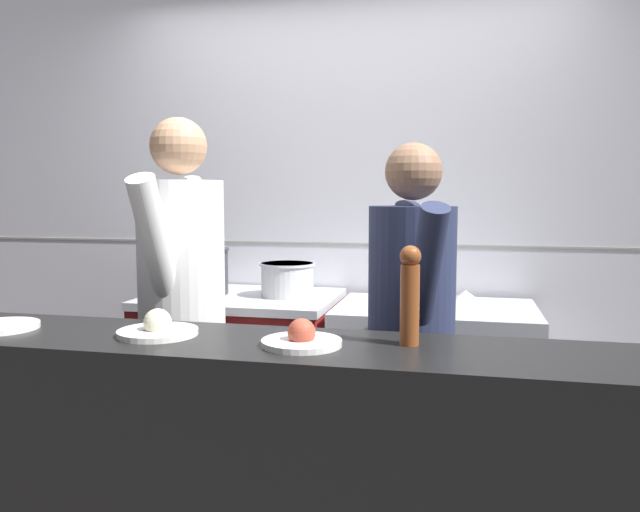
{
  "coord_description": "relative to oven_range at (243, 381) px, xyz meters",
  "views": [
    {
      "loc": [
        0.61,
        -1.96,
        1.41
      ],
      "look_at": [
        0.0,
        0.69,
        1.15
      ],
      "focal_mm": 35.0,
      "sensor_mm": 36.0,
      "label": 1
    }
  ],
  "objects": [
    {
      "name": "wall_back_tiled",
      "position": [
        0.49,
        0.4,
        0.85
      ],
      "size": [
        8.0,
        0.06,
        2.6
      ],
      "color": "silver",
      "rests_on": "ground_plane"
    },
    {
      "name": "oven_range",
      "position": [
        0.0,
        0.0,
        0.0
      ],
      "size": [
        0.96,
        0.71,
        0.91
      ],
      "color": "maroon",
      "rests_on": "ground_plane"
    },
    {
      "name": "prep_counter",
      "position": [
        0.98,
        -0.0,
        -0.01
      ],
      "size": [
        0.95,
        0.65,
        0.89
      ],
      "color": "#B7BABF",
      "rests_on": "ground_plane"
    },
    {
      "name": "pass_counter",
      "position": [
        0.49,
        -1.25,
        0.03
      ],
      "size": [
        2.58,
        0.45,
        0.98
      ],
      "color": "black",
      "rests_on": "ground_plane"
    },
    {
      "name": "stock_pot",
      "position": [
        -0.21,
        -0.01,
        0.58
      ],
      "size": [
        0.27,
        0.27,
        0.24
      ],
      "color": "#2D2D33",
      "rests_on": "oven_range"
    },
    {
      "name": "sauce_pot",
      "position": [
        0.24,
        0.01,
        0.54
      ],
      "size": [
        0.28,
        0.28,
        0.17
      ],
      "color": "#B7BABF",
      "rests_on": "oven_range"
    },
    {
      "name": "mixing_bowl_steel",
      "position": [
        1.12,
        0.06,
        0.47
      ],
      "size": [
        0.21,
        0.21,
        0.07
      ],
      "color": "#B7BABF",
      "rests_on": "prep_counter"
    },
    {
      "name": "plated_dish_main",
      "position": [
        -0.37,
        -1.28,
        0.53
      ],
      "size": [
        0.24,
        0.24,
        0.02
      ],
      "color": "white",
      "rests_on": "pass_counter"
    },
    {
      "name": "plated_dish_appetiser",
      "position": [
        0.18,
        -1.24,
        0.55
      ],
      "size": [
        0.25,
        0.25,
        0.09
      ],
      "color": "white",
      "rests_on": "pass_counter"
    },
    {
      "name": "plated_dish_dessert",
      "position": [
        0.65,
        -1.27,
        0.55
      ],
      "size": [
        0.24,
        0.24,
        0.08
      ],
      "color": "white",
      "rests_on": "pass_counter"
    },
    {
      "name": "pepper_mill",
      "position": [
        0.95,
        -1.19,
        0.68
      ],
      "size": [
        0.06,
        0.06,
        0.29
      ],
      "color": "brown",
      "rests_on": "pass_counter"
    },
    {
      "name": "chef_head_cook",
      "position": [
        -0.02,
        -0.66,
        0.51
      ],
      "size": [
        0.36,
        0.75,
        1.73
      ],
      "rotation": [
        0.0,
        0.0,
        0.02
      ],
      "color": "black",
      "rests_on": "ground_plane"
    },
    {
      "name": "chef_sous",
      "position": [
        0.91,
        -0.65,
        0.44
      ],
      "size": [
        0.41,
        0.69,
        1.61
      ],
      "rotation": [
        0.0,
        0.0,
        0.32
      ],
      "color": "black",
      "rests_on": "ground_plane"
    }
  ]
}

